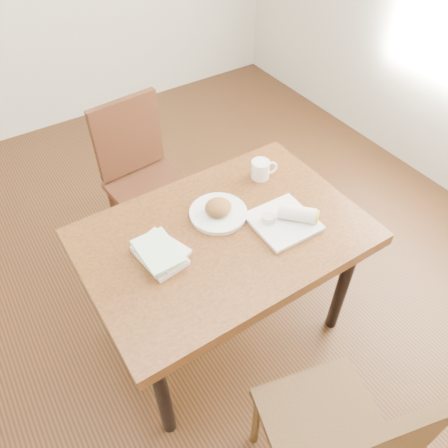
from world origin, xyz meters
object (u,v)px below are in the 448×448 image
table (224,245)px  chair_far (142,172)px  chair_near (340,442)px  plate_scone (218,211)px  coffee_mug (261,169)px  book_stack (160,253)px  plate_burrito (288,219)px

table → chair_far: (-0.03, 0.81, -0.12)m
chair_near → chair_far: (0.07, 1.68, 0.00)m
plate_scone → table: bearing=-109.4°
coffee_mug → book_stack: coffee_mug is taller
chair_near → plate_burrito: chair_near is taller
table → chair_far: size_ratio=1.26×
chair_near → chair_far: 1.68m
plate_burrito → chair_far: bearing=107.3°
chair_far → book_stack: bearing=-108.6°
chair_near → coffee_mug: 1.20m
book_stack → plate_burrito: bearing=-13.2°
chair_near → chair_far: size_ratio=1.00×
book_stack → chair_near: bearing=-77.8°
plate_burrito → book_stack: 0.57m
plate_burrito → coffee_mug: bearing=73.5°
chair_far → plate_scone: chair_far is taller
coffee_mug → book_stack: bearing=-163.4°
plate_scone → book_stack: plate_scone is taller
coffee_mug → plate_burrito: size_ratio=0.48×
chair_near → book_stack: chair_near is taller
book_stack → chair_far: bearing=71.4°
table → plate_burrito: plate_burrito is taller
table → coffee_mug: coffee_mug is taller
table → plate_scone: size_ratio=4.67×
chair_near → plate_burrito: bearing=64.7°
chair_far → chair_near: bearing=-92.5°
coffee_mug → book_stack: 0.68m
table → plate_scone: (0.04, 0.10, 0.11)m
chair_far → plate_scone: 0.75m
chair_near → coffee_mug: chair_near is taller
chair_far → book_stack: size_ratio=3.84×
coffee_mug → table: bearing=-148.7°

